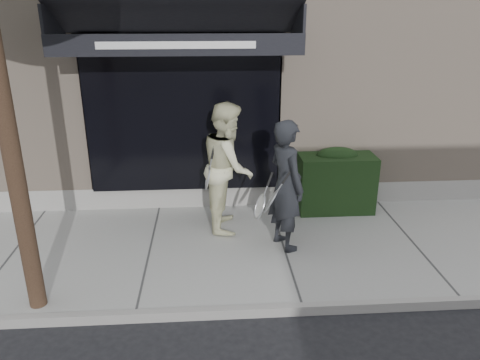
{
  "coord_description": "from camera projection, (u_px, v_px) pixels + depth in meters",
  "views": [
    {
      "loc": [
        -1.08,
        -6.24,
        3.54
      ],
      "look_at": [
        -0.61,
        0.6,
        0.95
      ],
      "focal_mm": 35.0,
      "sensor_mm": 36.0,
      "label": 1
    }
  ],
  "objects": [
    {
      "name": "ground",
      "position": [
        283.0,
        251.0,
        7.15
      ],
      "size": [
        80.0,
        80.0,
        0.0
      ],
      "primitive_type": "plane",
      "color": "black",
      "rests_on": "ground"
    },
    {
      "name": "sidewalk",
      "position": [
        283.0,
        248.0,
        7.13
      ],
      "size": [
        20.0,
        3.0,
        0.12
      ],
      "primitive_type": "cube",
      "color": "gray",
      "rests_on": "ground"
    },
    {
      "name": "curb",
      "position": [
        302.0,
        309.0,
        5.68
      ],
      "size": [
        20.0,
        0.1,
        0.14
      ],
      "primitive_type": "cube",
      "color": "gray",
      "rests_on": "ground"
    },
    {
      "name": "building_facade",
      "position": [
        253.0,
        41.0,
        10.81
      ],
      "size": [
        14.3,
        8.04,
        5.64
      ],
      "color": "tan",
      "rests_on": "ground"
    },
    {
      "name": "hedge",
      "position": [
        335.0,
        180.0,
        8.15
      ],
      "size": [
        1.3,
        0.7,
        1.14
      ],
      "color": "black",
      "rests_on": "sidewalk"
    },
    {
      "name": "pedestrian_front",
      "position": [
        286.0,
        186.0,
        6.73
      ],
      "size": [
        0.87,
        0.86,
        1.94
      ],
      "color": "black",
      "rests_on": "sidewalk"
    },
    {
      "name": "pedestrian_back",
      "position": [
        228.0,
        167.0,
        7.35
      ],
      "size": [
        0.84,
        1.04,
        2.05
      ],
      "color": "beige",
      "rests_on": "sidewalk"
    }
  ]
}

